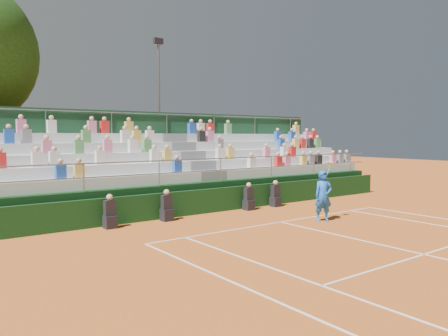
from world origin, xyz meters
TOP-DOWN VIEW (x-y plane):
  - ground at (0.00, 0.00)m, footprint 90.00×90.00m
  - courtside_wall at (0.00, 3.20)m, footprint 20.00×0.15m
  - line_officials at (-1.40, 2.75)m, footprint 8.19×0.40m
  - grandstand at (-0.00, 6.44)m, footprint 20.00×5.20m
  - tennis_player at (1.41, -0.80)m, footprint 0.94×0.70m
  - floodlight_mast at (1.97, 12.96)m, footprint 0.60×0.25m

SIDE VIEW (x-z plane):
  - ground at x=0.00m, z-range 0.00..0.00m
  - line_officials at x=-1.40m, z-range -0.12..1.07m
  - courtside_wall at x=0.00m, z-range 0.00..1.00m
  - tennis_player at x=1.41m, z-range -0.16..2.06m
  - grandstand at x=0.00m, z-range -1.13..3.27m
  - floodlight_mast at x=1.97m, z-range 0.69..9.91m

